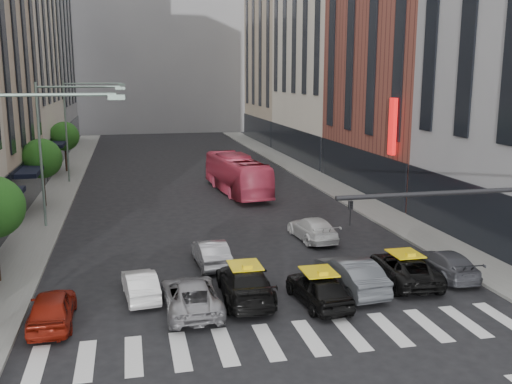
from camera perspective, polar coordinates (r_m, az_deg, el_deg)
ground at (r=20.42m, az=5.12°, el=-16.23°), size 160.00×160.00×0.00m
sidewalk_left at (r=48.45m, az=-19.36°, el=-0.35°), size 3.00×96.00×0.15m
sidewalk_right at (r=51.07m, az=7.17°, el=0.80°), size 3.00×96.00×0.15m
building_left_d at (r=83.13m, az=-21.22°, el=14.56°), size 8.00×18.00×30.00m
building_right_b at (r=49.77m, az=14.96°, el=15.18°), size 8.00×18.00×26.00m
building_right_d at (r=85.36m, az=2.81°, el=14.52°), size 8.00×18.00×28.00m
building_far at (r=102.68m, az=-9.89°, el=16.10°), size 30.00×10.00×36.00m
tree_mid at (r=43.99m, az=-20.63°, el=3.15°), size 2.88×2.88×4.95m
tree_far at (r=59.77m, az=-18.61°, el=5.31°), size 2.88×2.88×4.95m
streetlamp_near at (r=21.91m, az=-24.05°, el=1.09°), size 5.38×0.25×9.00m
streetlamp_mid at (r=37.60m, az=-19.42°, el=5.39°), size 5.38×0.25×9.00m
streetlamp_far at (r=53.47m, az=-17.51°, el=7.14°), size 5.38×0.25×9.00m
liberty_sign at (r=41.56m, az=13.50°, el=6.38°), size 0.30×0.70×4.00m
car_red at (r=23.81m, az=-19.74°, el=-10.86°), size 1.70×4.12×1.40m
car_white_front at (r=25.55m, az=-11.50°, el=-9.05°), size 1.69×3.84×1.23m
car_silver at (r=23.92m, az=-6.51°, el=-10.21°), size 2.29×4.83×1.33m
taxi_left at (r=24.89m, az=-1.10°, el=-9.03°), size 2.36×5.30×1.51m
taxi_center at (r=24.48m, az=6.26°, el=-9.55°), size 2.05×4.35×1.44m
car_grey_mid at (r=26.17m, az=9.41°, el=-8.11°), size 2.07×4.81×1.54m
taxi_right at (r=27.75m, az=14.63°, el=-7.37°), size 2.80×5.15×1.37m
car_grey_curb at (r=29.09m, az=18.39°, el=-6.82°), size 1.90×4.43×1.27m
car_row2_left at (r=29.23m, az=-4.54°, el=-6.08°), size 1.63×4.15×1.34m
car_row2_right at (r=33.81m, az=5.68°, el=-3.66°), size 2.15×4.73×1.34m
bus at (r=46.90m, az=-1.92°, el=1.76°), size 3.73×11.35×3.10m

